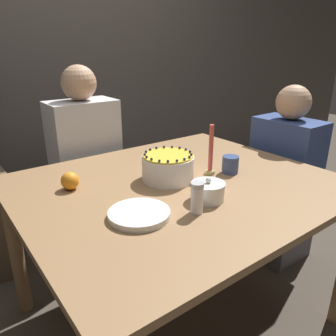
% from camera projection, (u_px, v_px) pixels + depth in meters
% --- Properties ---
extents(ground_plane, '(12.00, 12.00, 0.00)m').
position_uv_depth(ground_plane, '(177.00, 314.00, 1.76)').
color(ground_plane, '#4C4238').
extents(wall_behind, '(8.00, 0.05, 2.60)m').
position_uv_depth(wall_behind, '(58.00, 53.00, 2.35)').
color(wall_behind, '#4C4742').
rests_on(wall_behind, ground_plane).
extents(dining_table, '(1.39, 1.18, 0.77)m').
position_uv_depth(dining_table, '(178.00, 202.00, 1.53)').
color(dining_table, '#936D47').
rests_on(dining_table, ground_plane).
extents(cake, '(0.24, 0.24, 0.13)m').
position_uv_depth(cake, '(168.00, 167.00, 1.50)').
color(cake, white).
rests_on(cake, dining_table).
extents(sugar_bowl, '(0.14, 0.14, 0.10)m').
position_uv_depth(sugar_bowl, '(208.00, 191.00, 1.31)').
color(sugar_bowl, white).
rests_on(sugar_bowl, dining_table).
extents(sugar_shaker, '(0.05, 0.05, 0.12)m').
position_uv_depth(sugar_shaker, '(197.00, 198.00, 1.20)').
color(sugar_shaker, white).
rests_on(sugar_shaker, dining_table).
extents(plate_stack, '(0.23, 0.23, 0.02)m').
position_uv_depth(plate_stack, '(139.00, 214.00, 1.19)').
color(plate_stack, white).
rests_on(plate_stack, dining_table).
extents(candle, '(0.05, 0.05, 0.24)m').
position_uv_depth(candle, '(211.00, 155.00, 1.56)').
color(candle, tan).
rests_on(candle, dining_table).
extents(cup, '(0.08, 0.08, 0.08)m').
position_uv_depth(cup, '(230.00, 165.00, 1.59)').
color(cup, '#384C7F').
rests_on(cup, dining_table).
extents(orange_fruit_0, '(0.08, 0.08, 0.08)m').
position_uv_depth(orange_fruit_0, '(70.00, 181.00, 1.41)').
color(orange_fruit_0, orange).
rests_on(orange_fruit_0, dining_table).
extents(person_man_blue_shirt, '(0.40, 0.34, 1.25)m').
position_uv_depth(person_man_blue_shirt, '(88.00, 179.00, 2.10)').
color(person_man_blue_shirt, '#473D33').
rests_on(person_man_blue_shirt, ground_plane).
extents(person_woman_floral, '(0.34, 0.40, 1.14)m').
position_uv_depth(person_woman_floral, '(282.00, 187.00, 2.12)').
color(person_woman_floral, '#595960').
rests_on(person_woman_floral, ground_plane).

